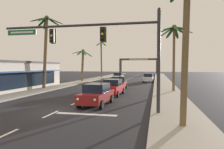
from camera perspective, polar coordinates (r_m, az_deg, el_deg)
ground_plane at (r=14.99m, az=-14.37°, el=-9.53°), size 220.00×220.00×0.00m
sidewalk_right at (r=33.31m, az=14.08°, el=-2.97°), size 3.20×110.00×0.14m
sidewalk_left at (r=36.24m, az=-11.43°, el=-2.53°), size 3.20×110.00×0.14m
lane_markings at (r=33.04m, az=1.28°, el=-3.06°), size 4.28×86.74×0.01m
traffic_signal_mast at (r=13.86m, az=-2.34°, el=8.99°), size 10.84×0.41×6.66m
sedan_lead_at_stop_bar at (r=16.55m, az=-4.26°, el=-5.36°), size 2.07×4.50×1.68m
sedan_third_in_queue at (r=22.20m, az=0.20°, el=-3.43°), size 2.08×4.50×1.68m
sedan_fifth_in_queue at (r=28.01m, az=1.85°, el=-2.26°), size 2.09×4.50×1.68m
sedan_oncoming_far at (r=46.69m, az=1.67°, el=-0.47°), size 2.01×4.48×1.68m
sedan_parked_nearest_kerb at (r=41.13m, az=9.85°, el=-0.87°), size 2.04×4.49×1.68m
palm_left_second at (r=29.46m, az=-17.53°, el=9.33°), size 4.47×4.45×9.75m
palm_left_third at (r=42.14m, az=-7.96°, el=4.04°), size 4.13×4.28×6.45m
palm_left_farthest at (r=55.69m, az=-2.93°, el=5.67°), size 3.22×3.20×9.68m
palm_right_nearest at (r=11.05m, az=19.60°, el=15.37°), size 3.41×3.19×7.75m
palm_right_second at (r=25.95m, az=16.51°, el=9.07°), size 4.25×4.03×7.92m
storefront_strip_left at (r=28.93m, az=-28.02°, el=-0.37°), size 7.17×19.52×3.72m
town_gateway_arch at (r=80.15m, az=7.25°, el=2.88°), size 14.72×0.90×6.11m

